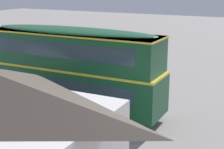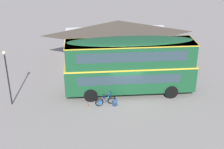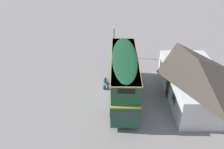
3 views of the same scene
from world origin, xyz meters
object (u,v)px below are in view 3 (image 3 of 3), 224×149
(touring_bicycle, at_px, (106,83))
(backpack_on_ground, at_px, (104,87))
(double_decker_bus, at_px, (124,75))
(street_lamp, at_px, (114,39))
(water_bottle_red_squeeze, at_px, (105,79))

(touring_bicycle, relative_size, backpack_on_ground, 3.02)
(double_decker_bus, distance_m, touring_bicycle, 3.68)
(backpack_on_ground, height_order, street_lamp, street_lamp)
(double_decker_bus, relative_size, street_lamp, 2.36)
(backpack_on_ground, bearing_deg, water_bottle_red_squeeze, -179.05)
(double_decker_bus, height_order, street_lamp, double_decker_bus)
(street_lamp, bearing_deg, touring_bicycle, -4.99)
(backpack_on_ground, distance_m, street_lamp, 8.56)
(water_bottle_red_squeeze, xyz_separation_m, street_lamp, (-6.09, 0.83, 2.70))
(backpack_on_ground, xyz_separation_m, street_lamp, (-8.14, 0.80, 2.52))
(backpack_on_ground, xyz_separation_m, water_bottle_red_squeeze, (-2.05, -0.03, -0.19))
(double_decker_bus, relative_size, water_bottle_red_squeeze, 50.65)
(touring_bicycle, bearing_deg, backpack_on_ground, -11.30)
(touring_bicycle, height_order, backpack_on_ground, touring_bicycle)
(street_lamp, bearing_deg, backpack_on_ground, -5.60)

